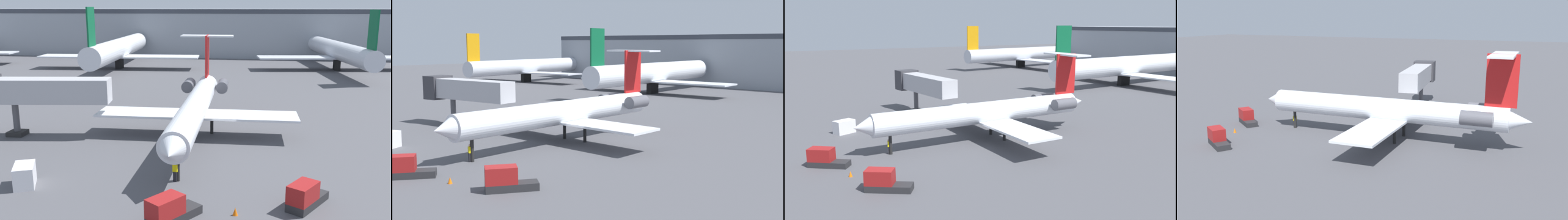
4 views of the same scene
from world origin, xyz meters
TOP-DOWN VIEW (x-y plane):
  - ground_plane at (0.00, 0.00)m, footprint 400.00×400.00m
  - regional_jet at (-3.18, 1.15)m, footprint 21.77×31.93m
  - jet_bridge at (-20.68, -1.22)m, footprint 14.88×4.82m
  - ground_crew_marshaller at (-3.08, -11.89)m, footprint 0.46×0.36m
  - baggage_tug_lead at (6.79, -15.26)m, footprint 3.33×4.13m
  - baggage_tug_trailing at (-2.19, -18.73)m, footprint 3.46×4.07m
  - cargo_container_uld at (-14.65, -14.42)m, footprint 2.38×2.92m
  - traffic_cone_near at (2.02, -17.13)m, footprint 0.36×0.36m
  - terminal_building at (0.00, 84.81)m, footprint 162.84×19.90m
  - parked_airliner_west_mid at (-28.01, 51.40)m, footprint 36.55×43.34m
  - parked_airliner_centre at (20.89, 56.01)m, footprint 35.70×42.08m

SIDE VIEW (x-z plane):
  - ground_plane at x=0.00m, z-range -0.10..0.00m
  - traffic_cone_near at x=2.02m, z-range 0.00..0.55m
  - baggage_tug_lead at x=6.79m, z-range -0.11..1.79m
  - baggage_tug_trailing at x=-2.19m, z-range -0.11..1.79m
  - ground_crew_marshaller at x=-3.08m, z-range 0.01..1.70m
  - cargo_container_uld at x=-14.65m, z-range 0.00..1.73m
  - regional_jet at x=-3.18m, z-range -1.58..8.58m
  - parked_airliner_centre at x=20.89m, z-range -2.41..10.93m
  - parked_airliner_west_mid at x=-28.01m, z-range -2.41..11.39m
  - jet_bridge at x=-20.68m, z-range 1.59..8.19m
  - terminal_building at x=0.00m, z-range 0.02..13.22m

